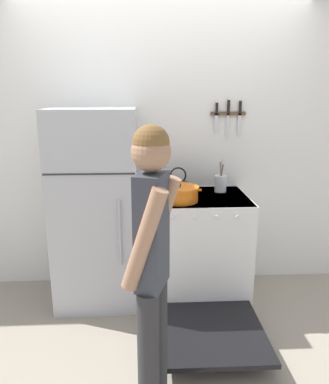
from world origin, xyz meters
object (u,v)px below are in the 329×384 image
at_px(tea_kettle, 178,185).
at_px(person, 152,262).
at_px(stove_range, 199,249).
at_px(refrigerator, 97,208).
at_px(dutch_oven_pot, 179,194).
at_px(utensil_jar, 220,183).

distance_m(tea_kettle, person, 1.41).
bearing_deg(stove_range, refrigerator, 176.11).
bearing_deg(person, refrigerator, 37.87).
relative_size(dutch_oven_pot, person, 0.22).
xyz_separation_m(tea_kettle, utensil_jar, (0.37, 0.01, 0.01)).
distance_m(stove_range, person, 1.36).
height_order(stove_range, person, person).
bearing_deg(dutch_oven_pot, refrigerator, 167.10).
distance_m(refrigerator, tea_kettle, 0.72).
relative_size(dutch_oven_pot, tea_kettle, 1.50).
relative_size(stove_range, utensil_jar, 5.02).
bearing_deg(stove_range, person, -109.21).
xyz_separation_m(refrigerator, person, (0.44, -1.27, 0.10)).
distance_m(refrigerator, utensil_jar, 1.09).
xyz_separation_m(tea_kettle, person, (-0.25, -1.38, -0.06)).
xyz_separation_m(dutch_oven_pot, person, (-0.24, -1.11, -0.06)).
bearing_deg(refrigerator, tea_kettle, 9.46).
height_order(dutch_oven_pot, person, person).
bearing_deg(utensil_jar, tea_kettle, -178.98).
distance_m(tea_kettle, utensil_jar, 0.37).
xyz_separation_m(refrigerator, utensil_jar, (1.06, 0.12, 0.18)).
relative_size(stove_range, dutch_oven_pot, 4.05).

